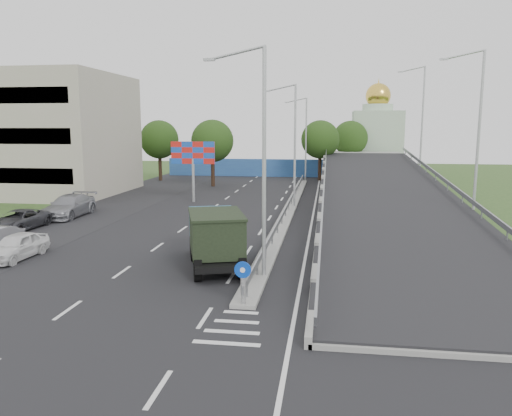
% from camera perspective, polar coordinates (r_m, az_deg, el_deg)
% --- Properties ---
extents(ground, '(160.00, 160.00, 0.00)m').
position_cam_1_polar(ground, '(17.40, -2.73, -13.94)').
color(ground, '#2D4C1E').
rests_on(ground, ground).
extents(road_surface, '(26.00, 90.00, 0.04)m').
position_cam_1_polar(road_surface, '(36.85, -1.39, -1.40)').
color(road_surface, black).
rests_on(road_surface, ground).
extents(parking_strip, '(8.00, 90.00, 0.05)m').
position_cam_1_polar(parking_strip, '(41.05, -19.59, -0.83)').
color(parking_strip, black).
rests_on(parking_strip, ground).
extents(median, '(1.00, 44.00, 0.20)m').
position_cam_1_polar(median, '(40.38, 3.76, -0.32)').
color(median, gray).
rests_on(median, ground).
extents(overpass_ramp, '(10.00, 50.00, 3.50)m').
position_cam_1_polar(overpass_ramp, '(40.25, 14.50, 1.75)').
color(overpass_ramp, gray).
rests_on(overpass_ramp, ground).
extents(median_guardrail, '(0.09, 44.00, 0.71)m').
position_cam_1_polar(median_guardrail, '(40.27, 3.77, 0.59)').
color(median_guardrail, gray).
rests_on(median_guardrail, median).
extents(sign_bollard, '(0.64, 0.23, 1.67)m').
position_cam_1_polar(sign_bollard, '(19.04, -1.49, -8.52)').
color(sign_bollard, black).
rests_on(sign_bollard, median).
extents(lamp_post_near, '(2.74, 0.18, 10.08)m').
position_cam_1_polar(lamp_post_near, '(21.91, 0.44, 6.56)').
color(lamp_post_near, '#B2B5B7').
rests_on(lamp_post_near, median).
extents(lamp_post_mid, '(2.74, 0.18, 10.08)m').
position_cam_1_polar(lamp_post_mid, '(41.80, 4.22, 7.87)').
color(lamp_post_mid, '#B2B5B7').
rests_on(lamp_post_mid, median).
extents(lamp_post_far, '(2.74, 0.18, 10.08)m').
position_cam_1_polar(lamp_post_far, '(61.76, 5.56, 8.33)').
color(lamp_post_far, '#B2B5B7').
rests_on(lamp_post_far, median).
extents(beige_building, '(24.00, 14.00, 12.00)m').
position_cam_1_polar(beige_building, '(58.05, -26.73, 7.51)').
color(beige_building, '#ABA78F').
rests_on(beige_building, ground).
extents(blue_wall, '(30.00, 0.50, 2.40)m').
position_cam_1_polar(blue_wall, '(68.29, 2.29, 4.59)').
color(blue_wall, '#2A4F9B').
rests_on(blue_wall, ground).
extents(church, '(7.00, 7.00, 13.80)m').
position_cam_1_polar(church, '(76.01, 13.62, 7.92)').
color(church, '#B2CCAD').
rests_on(church, ground).
extents(billboard, '(4.00, 0.24, 5.50)m').
position_cam_1_polar(billboard, '(45.40, -7.23, 5.89)').
color(billboard, '#B2B5B7').
rests_on(billboard, ground).
extents(tree_left_mid, '(4.80, 4.80, 7.60)m').
position_cam_1_polar(tree_left_mid, '(57.23, -5.00, 7.63)').
color(tree_left_mid, black).
rests_on(tree_left_mid, ground).
extents(tree_median_far, '(4.80, 4.80, 7.60)m').
position_cam_1_polar(tree_median_far, '(63.71, 7.35, 7.76)').
color(tree_median_far, black).
rests_on(tree_median_far, ground).
extents(tree_left_far, '(4.80, 4.80, 7.60)m').
position_cam_1_polar(tree_left_far, '(64.27, -10.99, 7.68)').
color(tree_left_far, black).
rests_on(tree_left_far, ground).
extents(tree_ramp_far, '(4.80, 4.80, 7.60)m').
position_cam_1_polar(tree_ramp_far, '(70.76, 10.73, 7.83)').
color(tree_ramp_far, black).
rests_on(tree_ramp_far, ground).
extents(dump_truck, '(4.13, 6.75, 2.80)m').
position_cam_1_polar(dump_truck, '(24.77, -4.72, -3.09)').
color(dump_truck, black).
rests_on(dump_truck, ground).
extents(parked_car_a, '(1.80, 4.09, 1.37)m').
position_cam_1_polar(parked_car_a, '(28.88, -25.70, -3.96)').
color(parked_car_a, silver).
rests_on(parked_car_a, ground).
extents(parked_car_c, '(2.37, 4.89, 1.34)m').
position_cam_1_polar(parked_car_c, '(36.80, -25.50, -1.27)').
color(parked_car_c, '#333338').
rests_on(parked_car_c, ground).
extents(parked_car_d, '(2.42, 5.76, 1.66)m').
position_cam_1_polar(parked_car_d, '(40.69, -20.59, 0.21)').
color(parked_car_d, gray).
rests_on(parked_car_d, ground).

